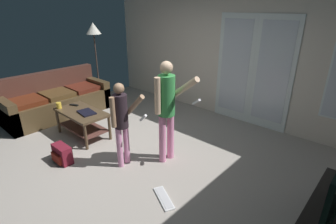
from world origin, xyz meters
name	(u,v)px	position (x,y,z in m)	size (l,w,h in m)	color
ground_plane	(134,157)	(0.00, 0.00, -0.01)	(6.04, 5.00, 0.02)	#A39A91
wall_back_with_doors	(228,51)	(0.12, 2.46, 1.37)	(6.04, 0.09, 2.84)	silver
leather_couch	(57,101)	(-2.49, 0.01, 0.32)	(0.85, 2.12, 0.91)	#4B3A23
coffee_table	(82,118)	(-1.22, -0.13, 0.35)	(1.01, 0.54, 0.48)	brown
person_adult	(167,104)	(0.44, 0.30, 0.92)	(0.62, 0.41, 1.53)	pink
person_child	(122,118)	(0.05, -0.23, 0.76)	(0.45, 0.37, 1.26)	pink
floor_lamp	(94,33)	(-2.77, 1.27, 1.61)	(0.35, 0.35, 1.85)	#302C32
backpack	(62,154)	(-0.70, -0.82, 0.14)	(0.35, 0.20, 0.28)	maroon
loose_keyboard	(164,198)	(1.01, -0.39, 0.01)	(0.45, 0.31, 0.02)	white
laptop_closed	(87,112)	(-1.08, -0.12, 0.49)	(0.34, 0.23, 0.03)	black
cup_near_edge	(59,106)	(-1.65, -0.33, 0.54)	(0.09, 0.09, 0.11)	yellow
tv_remote_black	(74,105)	(-1.58, -0.07, 0.49)	(0.17, 0.05, 0.02)	black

